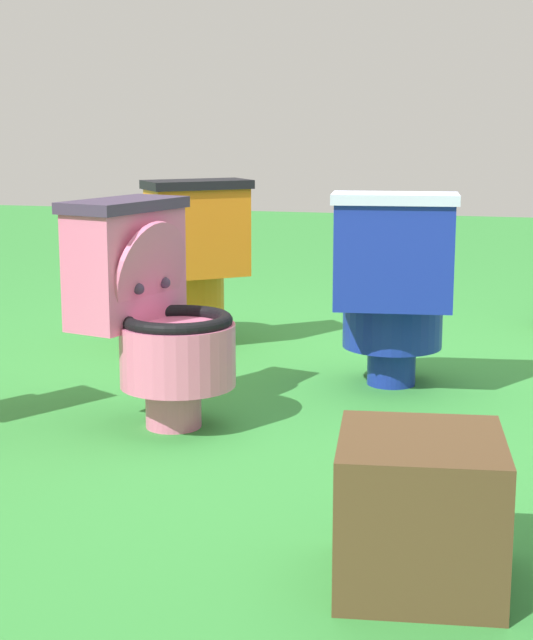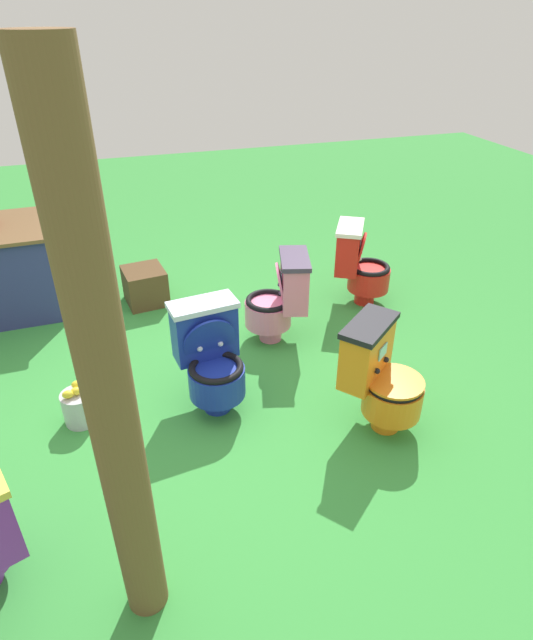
# 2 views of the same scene
# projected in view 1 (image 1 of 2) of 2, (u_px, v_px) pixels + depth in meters

# --- Properties ---
(ground) EXTENTS (14.00, 14.00, 0.00)m
(ground) POSITION_uv_depth(u_px,v_px,m) (379.00, 394.00, 3.69)
(ground) COLOR green
(toilet_orange) EXTENTS (0.62, 0.64, 0.73)m
(toilet_orange) POSITION_uv_depth(u_px,v_px,m) (189.00, 261.00, 4.42)
(toilet_orange) COLOR orange
(toilet_orange) RESTS_ON ground
(toilet_pink) EXTENTS (0.58, 0.52, 0.73)m
(toilet_pink) POSITION_uv_depth(u_px,v_px,m) (153.00, 311.00, 3.26)
(toilet_pink) COLOR pink
(toilet_pink) RESTS_ON ground
(toilet_blue) EXTENTS (0.46, 0.54, 0.73)m
(toilet_blue) POSITION_uv_depth(u_px,v_px,m) (393.00, 289.00, 3.68)
(toilet_blue) COLOR #192D9E
(toilet_blue) RESTS_ON ground
(small_crate) EXTENTS (0.39, 0.41, 0.32)m
(small_crate) POSITION_uv_depth(u_px,v_px,m) (420.00, 511.00, 2.16)
(small_crate) COLOR brown
(small_crate) RESTS_ON ground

